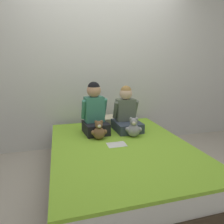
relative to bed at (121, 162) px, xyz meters
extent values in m
plane|color=#B2A899|center=(0.00, 0.00, -0.20)|extent=(14.00, 14.00, 0.00)
cube|color=silver|center=(0.00, 1.08, 1.05)|extent=(8.00, 0.06, 2.50)
cube|color=#473828|center=(0.00, 0.00, -0.11)|extent=(1.51, 1.93, 0.19)
cube|color=white|center=(0.00, 0.00, 0.08)|extent=(1.48, 1.89, 0.19)
cube|color=#8CC633|center=(0.00, 0.00, 0.19)|extent=(1.49, 1.91, 0.03)
cube|color=black|center=(-0.20, 0.44, 0.28)|extent=(0.32, 0.37, 0.14)
cube|color=#3D8470|center=(-0.21, 0.50, 0.51)|extent=(0.25, 0.17, 0.32)
sphere|color=tan|center=(-0.21, 0.50, 0.75)|extent=(0.18, 0.18, 0.18)
sphere|color=black|center=(-0.21, 0.50, 0.79)|extent=(0.16, 0.16, 0.16)
cylinder|color=#3D8470|center=(-0.34, 0.48, 0.52)|extent=(0.07, 0.15, 0.26)
cylinder|color=#3D8470|center=(-0.07, 0.51, 0.52)|extent=(0.07, 0.15, 0.26)
cube|color=#384251|center=(0.22, 0.44, 0.27)|extent=(0.35, 0.41, 0.12)
cube|color=#5B6656|center=(0.22, 0.50, 0.48)|extent=(0.25, 0.14, 0.29)
sphere|color=beige|center=(0.22, 0.50, 0.70)|extent=(0.17, 0.17, 0.17)
sphere|color=#A37A42|center=(0.22, 0.50, 0.73)|extent=(0.15, 0.15, 0.15)
cylinder|color=#5B6656|center=(0.08, 0.50, 0.48)|extent=(0.06, 0.14, 0.24)
cylinder|color=#5B6656|center=(0.36, 0.51, 0.48)|extent=(0.06, 0.14, 0.24)
sphere|color=brown|center=(-0.20, 0.24, 0.28)|extent=(0.15, 0.15, 0.15)
sphere|color=brown|center=(-0.20, 0.24, 0.38)|extent=(0.09, 0.09, 0.09)
sphere|color=white|center=(-0.21, 0.20, 0.38)|extent=(0.04, 0.04, 0.04)
sphere|color=brown|center=(-0.24, 0.24, 0.42)|extent=(0.04, 0.04, 0.04)
sphere|color=brown|center=(-0.17, 0.23, 0.42)|extent=(0.04, 0.04, 0.04)
sphere|color=brown|center=(-0.27, 0.22, 0.30)|extent=(0.06, 0.06, 0.06)
sphere|color=brown|center=(-0.14, 0.22, 0.30)|extent=(0.06, 0.06, 0.06)
sphere|color=#939399|center=(0.22, 0.21, 0.28)|extent=(0.15, 0.15, 0.15)
sphere|color=#939399|center=(0.22, 0.21, 0.39)|extent=(0.10, 0.10, 0.10)
sphere|color=beige|center=(0.21, 0.17, 0.39)|extent=(0.04, 0.04, 0.04)
sphere|color=#939399|center=(0.19, 0.22, 0.43)|extent=(0.04, 0.04, 0.04)
sphere|color=#939399|center=(0.25, 0.20, 0.43)|extent=(0.04, 0.04, 0.04)
sphere|color=#939399|center=(0.15, 0.22, 0.30)|extent=(0.06, 0.06, 0.06)
sphere|color=#939399|center=(0.29, 0.17, 0.30)|extent=(0.06, 0.06, 0.06)
cube|color=beige|center=(0.00, 0.79, 0.26)|extent=(0.52, 0.28, 0.11)
cube|color=white|center=(-0.05, 0.01, 0.21)|extent=(0.21, 0.15, 0.00)
camera|label=1|loc=(-0.64, -1.96, 1.08)|focal=32.00mm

